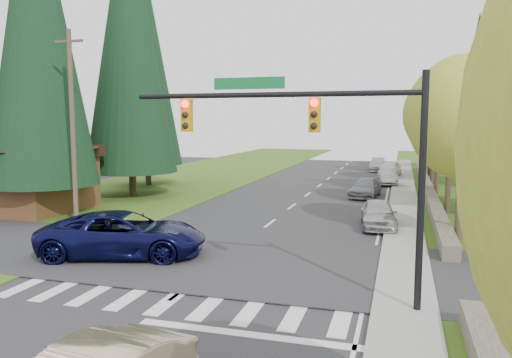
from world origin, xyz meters
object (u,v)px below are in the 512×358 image
at_px(suv_navy, 124,234).
at_px(parked_car_a, 378,214).
at_px(parked_car_d, 390,169).
at_px(parked_car_b, 365,188).
at_px(parked_car_c, 388,177).
at_px(parked_car_e, 378,165).

xyz_separation_m(suv_navy, parked_car_a, (9.59, 8.50, -0.19)).
relative_size(suv_navy, parked_car_d, 1.44).
height_order(parked_car_a, parked_car_b, parked_car_a).
height_order(parked_car_c, parked_car_e, parked_car_c).
bearing_deg(suv_navy, parked_car_a, -63.97).
height_order(suv_navy, parked_car_a, suv_navy).
relative_size(parked_car_b, parked_car_c, 1.06).
bearing_deg(parked_car_c, parked_car_e, 94.45).
xyz_separation_m(parked_car_a, parked_car_e, (-1.40, 30.17, -0.03)).
bearing_deg(parked_car_b, parked_car_c, 85.98).
relative_size(parked_car_c, parked_car_d, 0.94).
xyz_separation_m(parked_car_b, parked_car_e, (0.00, 19.64, 0.03)).
height_order(suv_navy, parked_car_d, suv_navy).
xyz_separation_m(suv_navy, parked_car_b, (8.19, 19.04, -0.25)).
bearing_deg(suv_navy, parked_car_d, -31.88).
xyz_separation_m(parked_car_a, parked_car_b, (-1.40, 10.53, -0.07)).
bearing_deg(parked_car_a, parked_car_d, 84.00).
distance_m(suv_navy, parked_car_c, 28.29).
bearing_deg(parked_car_e, parked_car_d, -80.39).
xyz_separation_m(parked_car_d, parked_car_e, (-1.40, 5.97, -0.09)).
bearing_deg(parked_car_b, parked_car_d, 90.59).
relative_size(suv_navy, parked_car_e, 1.38).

